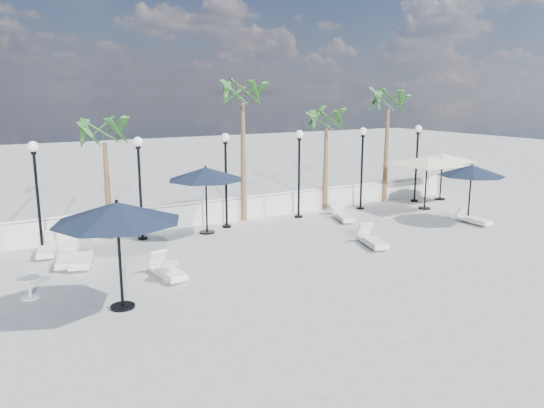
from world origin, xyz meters
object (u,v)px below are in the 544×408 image
lounger_3 (46,249)px  lounger_4 (372,240)px  lounger_0 (66,258)px  lounger_6 (474,219)px  lounger_5 (343,216)px  parasol_cream_sq_b (443,154)px  parasol_navy_left (117,213)px  lounger_1 (81,257)px  parasol_navy_mid (206,174)px  lounger_2 (167,271)px  parasol_navy_right (472,171)px  parasol_cream_sq_a (428,157)px

lounger_3 → lounger_4: lounger_4 is taller
lounger_0 → lounger_6: (15.77, -2.91, -0.00)m
lounger_5 → parasol_cream_sq_b: (7.15, 1.17, 2.15)m
lounger_3 → parasol_navy_left: 6.40m
lounger_4 → lounger_6: 5.90m
lounger_0 → lounger_1: bearing=-11.7°
parasol_navy_left → parasol_navy_mid: 7.50m
lounger_2 → parasol_cream_sq_b: bearing=8.2°
lounger_2 → parasol_navy_right: parasol_navy_right is taller
lounger_6 → parasol_cream_sq_a: parasol_cream_sq_a is taller
lounger_1 → parasol_navy_right: size_ratio=0.72×
parasol_navy_right → lounger_1: bearing=171.7°
parasol_cream_sq_b → lounger_6: bearing=-122.2°
lounger_3 → lounger_0: bearing=-64.8°
lounger_2 → parasol_cream_sq_a: size_ratio=0.32×
lounger_0 → lounger_3: bearing=119.3°
lounger_6 → lounger_3: bearing=166.7°
lounger_3 → lounger_4: (10.28, -4.78, 0.00)m
parasol_cream_sq_b → parasol_navy_left: bearing=-161.8°
lounger_0 → lounger_2: size_ratio=0.99×
lounger_6 → parasol_cream_sq_b: parasol_cream_sq_b is taller
lounger_5 → lounger_6: lounger_5 is taller
lounger_5 → parasol_navy_mid: bearing=-170.7°
lounger_0 → parasol_navy_mid: size_ratio=0.58×
lounger_0 → parasol_navy_mid: parasol_navy_mid is taller
lounger_6 → parasol_cream_sq_b: bearing=59.7°
lounger_3 → lounger_1: bearing=-53.5°
lounger_6 → parasol_navy_mid: parasol_navy_mid is taller
lounger_0 → parasol_cream_sq_a: parasol_cream_sq_a is taller
lounger_0 → lounger_5: 11.38m
lounger_0 → lounger_3: lounger_3 is taller
lounger_4 → lounger_6: (5.89, 0.39, -0.01)m
lounger_0 → parasol_navy_left: bearing=-67.2°
lounger_2 → parasol_cream_sq_b: size_ratio=0.34×
parasol_navy_right → parasol_cream_sq_b: size_ratio=0.55×
parasol_navy_left → lounger_6: bearing=5.6°
lounger_4 → parasol_navy_mid: bearing=149.9°
lounger_1 → lounger_6: 15.57m
lounger_1 → lounger_0: bearing=169.5°
lounger_2 → parasol_navy_right: bearing=-5.3°
lounger_1 → parasol_navy_mid: parasol_navy_mid is taller
parasol_cream_sq_a → lounger_4: bearing=-150.6°
lounger_4 → parasol_cream_sq_a: parasol_cream_sq_a is taller
lounger_2 → lounger_6: size_ratio=1.05×
lounger_2 → parasol_navy_left: bearing=-143.6°
parasol_navy_right → lounger_3: bearing=166.4°
lounger_5 → parasol_navy_left: size_ratio=0.53×
parasol_cream_sq_a → parasol_cream_sq_b: parasol_cream_sq_a is taller
lounger_1 → parasol_navy_right: (15.49, -2.26, 1.95)m
parasol_navy_right → parasol_navy_mid: bearing=159.9°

